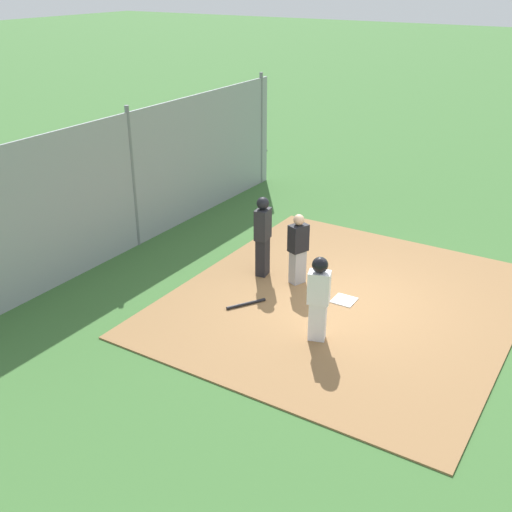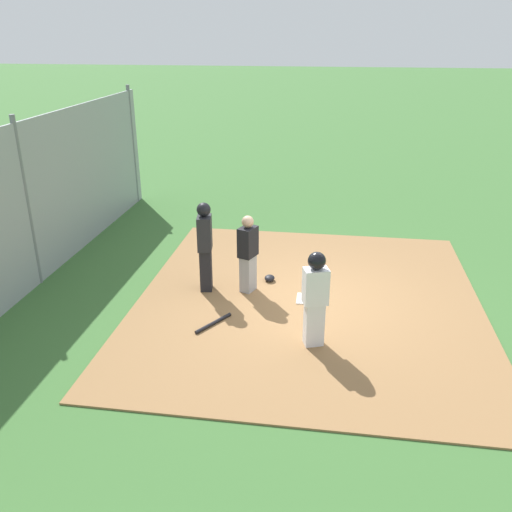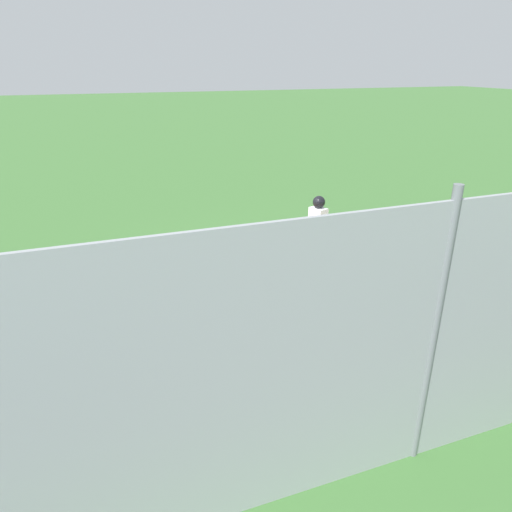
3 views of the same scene
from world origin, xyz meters
The scene contains 11 objects.
ground_plane centered at (0.00, 0.00, 0.00)m, with size 140.00×140.00×0.00m, color #3D6B33.
dirt_infield centered at (0.00, 0.00, 0.01)m, with size 7.20×6.40×0.03m, color olive.
home_plate centered at (0.00, 0.00, 0.04)m, with size 0.44×0.44×0.02m, color white.
catcher centered at (-0.22, -1.19, 0.82)m, with size 0.45×0.38×1.54m.
umpire centered at (-0.15, -2.01, 0.97)m, with size 0.42×0.32×1.77m.
runner centered at (1.55, 0.17, 0.94)m, with size 0.37×0.44×1.61m.
baseball_bat centered at (1.20, -1.57, 0.06)m, with size 0.06×0.06×0.84m, color black.
catcher_mask centered at (-0.71, -0.83, 0.09)m, with size 0.24×0.20×0.12m, color black.
backstop_fence centered at (0.00, -5.45, 1.60)m, with size 12.00×0.10×3.35m.
parking_lot centered at (0.00, -9.79, 0.02)m, with size 18.00×5.20×0.04m, color #38383D.
parked_car_blue centered at (-5.56, -9.14, 0.61)m, with size 4.25×1.97×1.28m.
Camera 1 is at (10.25, 4.29, 6.08)m, focal length 43.70 mm.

